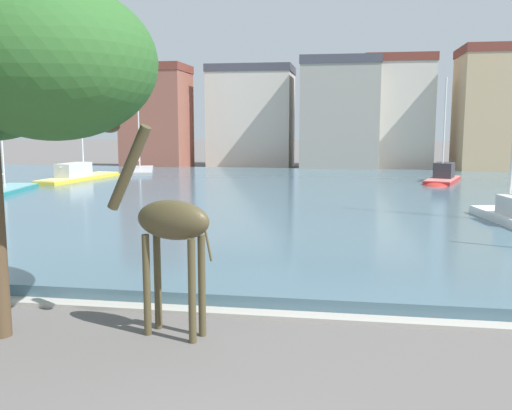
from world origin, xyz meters
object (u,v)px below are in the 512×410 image
(sailboat_yellow, at_px, (83,178))
(sailboat_grey, at_px, (140,172))
(sailboat_red, at_px, (442,180))
(sailboat_white, at_px, (508,218))
(giraffe_statue, at_px, (167,224))
(shade_tree, at_px, (0,63))
(sailboat_teal, at_px, (6,193))

(sailboat_yellow, height_order, sailboat_grey, sailboat_grey)
(sailboat_yellow, bearing_deg, sailboat_red, 4.03)
(sailboat_yellow, bearing_deg, sailboat_white, -27.96)
(giraffe_statue, distance_m, sailboat_red, 33.00)
(sailboat_white, bearing_deg, sailboat_grey, 139.24)
(sailboat_red, height_order, shade_tree, sailboat_red)
(sailboat_grey, distance_m, sailboat_white, 34.04)
(shade_tree, bearing_deg, sailboat_yellow, 113.53)
(sailboat_red, relative_size, sailboat_yellow, 0.81)
(sailboat_red, xyz_separation_m, sailboat_grey, (-25.54, 5.66, -0.23))
(giraffe_statue, distance_m, sailboat_white, 18.43)
(sailboat_red, xyz_separation_m, sailboat_yellow, (-27.32, -1.93, -0.04))
(sailboat_yellow, bearing_deg, shade_tree, -66.47)
(giraffe_statue, distance_m, shade_tree, 4.93)
(giraffe_statue, relative_size, sailboat_red, 0.63)
(giraffe_statue, height_order, sailboat_white, sailboat_white)
(shade_tree, bearing_deg, sailboat_red, 65.60)
(sailboat_grey, distance_m, shade_tree, 39.39)
(sailboat_red, relative_size, sailboat_grey, 0.89)
(sailboat_yellow, xyz_separation_m, sailboat_grey, (1.78, 7.59, -0.19))
(sailboat_grey, xyz_separation_m, shade_tree, (11.17, -37.34, 5.69))
(sailboat_grey, bearing_deg, giraffe_statue, -68.33)
(sailboat_teal, height_order, sailboat_yellow, sailboat_teal)
(sailboat_teal, bearing_deg, sailboat_red, 19.95)
(giraffe_statue, relative_size, sailboat_teal, 0.65)
(sailboat_teal, xyz_separation_m, sailboat_white, (28.70, -6.24, 0.19))
(sailboat_red, bearing_deg, giraffe_statue, -109.41)
(sailboat_teal, height_order, sailboat_grey, sailboat_teal)
(sailboat_red, distance_m, sailboat_white, 16.56)
(sailboat_yellow, bearing_deg, sailboat_teal, -97.67)
(sailboat_teal, bearing_deg, sailboat_grey, 79.67)
(sailboat_teal, relative_size, sailboat_white, 0.82)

